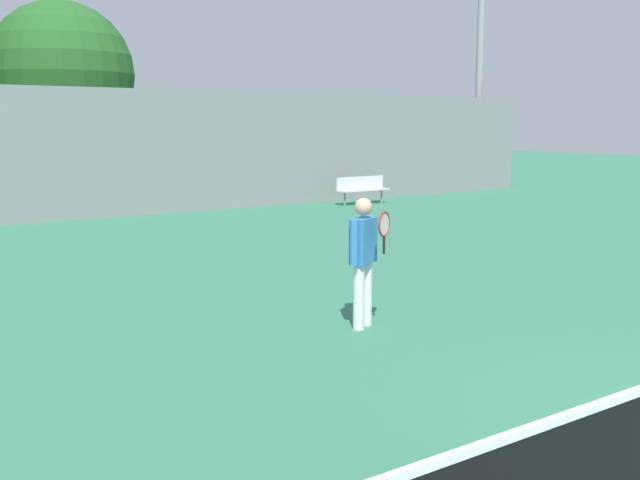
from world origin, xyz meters
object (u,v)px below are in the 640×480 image
(tree_green_broad, at_px, (61,75))
(light_pole_far_right, at_px, (481,21))
(tennis_player, at_px, (364,254))
(bench_courtside_near, at_px, (362,187))

(tree_green_broad, bearing_deg, light_pole_far_right, -19.67)
(light_pole_far_right, distance_m, tree_green_broad, 15.55)
(light_pole_far_right, bearing_deg, tree_green_broad, 160.33)
(tree_green_broad, bearing_deg, tennis_player, -95.86)
(light_pole_far_right, relative_size, tree_green_broad, 1.73)
(tennis_player, xyz_separation_m, tree_green_broad, (1.93, 18.76, 3.21))
(tennis_player, relative_size, bench_courtside_near, 0.88)
(bench_courtside_near, xyz_separation_m, light_pole_far_right, (7.47, 2.19, 5.87))
(tennis_player, height_order, tree_green_broad, tree_green_broad)
(tennis_player, bearing_deg, tree_green_broad, 58.15)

